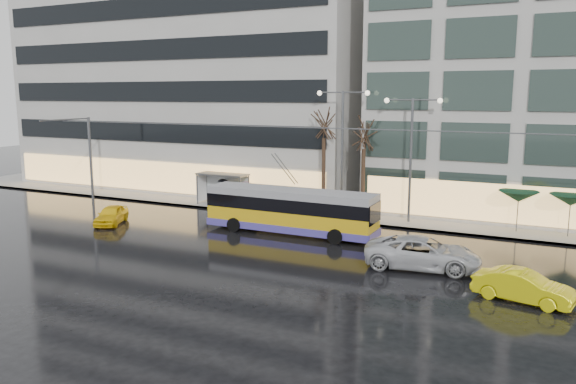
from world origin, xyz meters
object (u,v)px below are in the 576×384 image
Objects in this scene: trolleybus at (290,212)px; bus_shelter at (220,182)px; street_lamp_near at (342,136)px; taxi_a at (111,215)px.

trolleybus is 11.00m from bus_shelter.
trolleybus is 1.26× the size of street_lamp_near.
taxi_a is (-12.43, -2.90, -0.77)m from trolleybus.
taxi_a is at bearing -146.41° from street_lamp_near.
bus_shelter is 9.61m from taxi_a.
bus_shelter is (-9.17, 6.05, 0.54)m from trolleybus.
trolleybus is at bearing -101.11° from street_lamp_near.
bus_shelter reaches higher than taxi_a.
trolleybus reaches higher than taxi_a.
street_lamp_near is (1.21, 6.16, 4.57)m from trolleybus.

